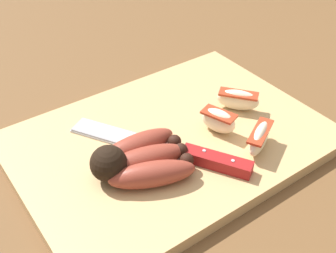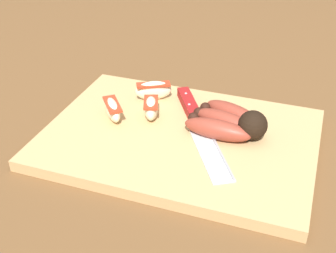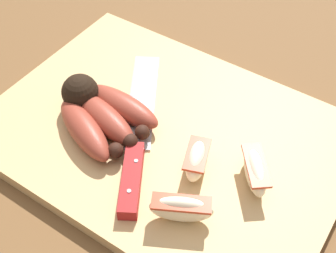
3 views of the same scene
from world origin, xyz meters
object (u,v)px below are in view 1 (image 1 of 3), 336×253
chefs_knife (184,153)px  apple_wedge_far (260,138)px  banana_bunch (138,160)px  apple_wedge_near (218,120)px  apple_wedge_middle (238,99)px

chefs_knife → apple_wedge_far: apple_wedge_far is taller
banana_bunch → apple_wedge_far: banana_bunch is taller
chefs_knife → apple_wedge_near: bearing=-167.7°
banana_bunch → chefs_knife: 0.07m
apple_wedge_far → apple_wedge_middle: bearing=-115.4°
banana_bunch → apple_wedge_near: bearing=-178.8°
banana_bunch → apple_wedge_near: (-0.15, -0.00, 0.00)m
banana_bunch → apple_wedge_middle: bearing=-172.2°
chefs_knife → apple_wedge_far: bearing=153.7°
chefs_knife → apple_wedge_far: (-0.10, 0.05, 0.01)m
banana_bunch → apple_wedge_middle: (-0.21, -0.03, -0.00)m
apple_wedge_near → apple_wedge_far: size_ratio=0.85×
banana_bunch → apple_wedge_far: bearing=159.3°
apple_wedge_near → apple_wedge_middle: (-0.06, -0.03, -0.00)m
banana_bunch → chefs_knife: banana_bunch is taller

